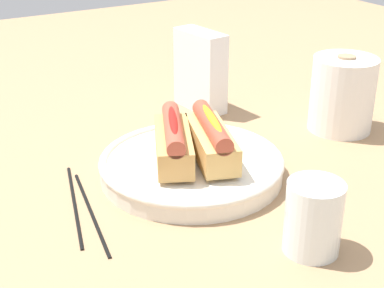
{
  "coord_description": "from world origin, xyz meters",
  "views": [
    {
      "loc": [
        0.64,
        -0.39,
        0.41
      ],
      "look_at": [
        -0.01,
        0.0,
        0.05
      ],
      "focal_mm": 54.02,
      "sensor_mm": 36.0,
      "label": 1
    }
  ],
  "objects_px": {
    "water_glass": "(313,220)",
    "hotdog_back": "(210,138)",
    "hotdog_front": "(173,141)",
    "paper_towel_roll": "(342,94)",
    "serving_bowl": "(192,165)",
    "chopstick_near": "(91,211)",
    "napkin_box": "(200,71)",
    "chopstick_far": "(75,203)"
  },
  "relations": [
    {
      "from": "serving_bowl",
      "to": "chopstick_near",
      "type": "distance_m",
      "value": 0.17
    },
    {
      "from": "serving_bowl",
      "to": "hotdog_back",
      "type": "xyz_separation_m",
      "value": [
        0.01,
        0.03,
        0.04
      ]
    },
    {
      "from": "hotdog_back",
      "to": "chopstick_far",
      "type": "distance_m",
      "value": 0.22
    },
    {
      "from": "napkin_box",
      "to": "chopstick_far",
      "type": "bearing_deg",
      "value": -63.76
    },
    {
      "from": "water_glass",
      "to": "chopstick_near",
      "type": "relative_size",
      "value": 0.41
    },
    {
      "from": "paper_towel_roll",
      "to": "water_glass",
      "type": "bearing_deg",
      "value": -48.77
    },
    {
      "from": "water_glass",
      "to": "napkin_box",
      "type": "relative_size",
      "value": 0.6
    },
    {
      "from": "napkin_box",
      "to": "chopstick_near",
      "type": "relative_size",
      "value": 0.68
    },
    {
      "from": "hotdog_front",
      "to": "chopstick_near",
      "type": "relative_size",
      "value": 0.71
    },
    {
      "from": "serving_bowl",
      "to": "chopstick_far",
      "type": "distance_m",
      "value": 0.18
    },
    {
      "from": "paper_towel_roll",
      "to": "napkin_box",
      "type": "distance_m",
      "value": 0.27
    },
    {
      "from": "serving_bowl",
      "to": "paper_towel_roll",
      "type": "relative_size",
      "value": 2.04
    },
    {
      "from": "hotdog_front",
      "to": "paper_towel_roll",
      "type": "height_order",
      "value": "paper_towel_roll"
    },
    {
      "from": "paper_towel_roll",
      "to": "napkin_box",
      "type": "xyz_separation_m",
      "value": [
        -0.21,
        -0.16,
        0.01
      ]
    },
    {
      "from": "water_glass",
      "to": "paper_towel_roll",
      "type": "xyz_separation_m",
      "value": [
        -0.25,
        0.29,
        0.02
      ]
    },
    {
      "from": "paper_towel_roll",
      "to": "chopstick_far",
      "type": "distance_m",
      "value": 0.5
    },
    {
      "from": "hotdog_front",
      "to": "paper_towel_roll",
      "type": "xyz_separation_m",
      "value": [
        -0.01,
        0.34,
        0.0
      ]
    },
    {
      "from": "hotdog_front",
      "to": "water_glass",
      "type": "height_order",
      "value": "hotdog_front"
    },
    {
      "from": "hotdog_front",
      "to": "paper_towel_roll",
      "type": "distance_m",
      "value": 0.34
    },
    {
      "from": "hotdog_back",
      "to": "chopstick_near",
      "type": "distance_m",
      "value": 0.2
    },
    {
      "from": "serving_bowl",
      "to": "hotdog_back",
      "type": "relative_size",
      "value": 1.73
    },
    {
      "from": "hotdog_front",
      "to": "chopstick_far",
      "type": "relative_size",
      "value": 0.71
    },
    {
      "from": "hotdog_front",
      "to": "napkin_box",
      "type": "relative_size",
      "value": 1.05
    },
    {
      "from": "hotdog_front",
      "to": "water_glass",
      "type": "distance_m",
      "value": 0.25
    },
    {
      "from": "hotdog_front",
      "to": "chopstick_near",
      "type": "distance_m",
      "value": 0.16
    },
    {
      "from": "water_glass",
      "to": "hotdog_back",
      "type": "bearing_deg",
      "value": -179.97
    },
    {
      "from": "hotdog_front",
      "to": "napkin_box",
      "type": "distance_m",
      "value": 0.29
    },
    {
      "from": "serving_bowl",
      "to": "water_glass",
      "type": "distance_m",
      "value": 0.24
    },
    {
      "from": "napkin_box",
      "to": "chopstick_near",
      "type": "bearing_deg",
      "value": -59.34
    },
    {
      "from": "napkin_box",
      "to": "chopstick_far",
      "type": "height_order",
      "value": "napkin_box"
    },
    {
      "from": "serving_bowl",
      "to": "hotdog_back",
      "type": "bearing_deg",
      "value": 70.23
    },
    {
      "from": "hotdog_back",
      "to": "napkin_box",
      "type": "bearing_deg",
      "value": 151.56
    },
    {
      "from": "hotdog_front",
      "to": "napkin_box",
      "type": "bearing_deg",
      "value": 140.64
    },
    {
      "from": "paper_towel_roll",
      "to": "hotdog_back",
      "type": "bearing_deg",
      "value": -84.52
    },
    {
      "from": "hotdog_back",
      "to": "chopstick_far",
      "type": "xyz_separation_m",
      "value": [
        -0.02,
        -0.21,
        -0.06
      ]
    },
    {
      "from": "paper_towel_roll",
      "to": "chopstick_near",
      "type": "relative_size",
      "value": 0.61
    },
    {
      "from": "hotdog_front",
      "to": "chopstick_far",
      "type": "bearing_deg",
      "value": -90.26
    },
    {
      "from": "chopstick_near",
      "to": "hotdog_front",
      "type": "bearing_deg",
      "value": 111.82
    },
    {
      "from": "hotdog_back",
      "to": "water_glass",
      "type": "relative_size",
      "value": 1.76
    },
    {
      "from": "hotdog_back",
      "to": "chopstick_near",
      "type": "bearing_deg",
      "value": -86.86
    },
    {
      "from": "serving_bowl",
      "to": "napkin_box",
      "type": "height_order",
      "value": "napkin_box"
    },
    {
      "from": "water_glass",
      "to": "paper_towel_roll",
      "type": "height_order",
      "value": "paper_towel_roll"
    }
  ]
}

